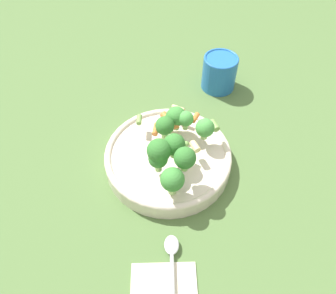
# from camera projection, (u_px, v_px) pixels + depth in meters

# --- Properties ---
(ground_plane) EXTENTS (3.00, 3.00, 0.00)m
(ground_plane) POSITION_uv_depth(u_px,v_px,m) (168.00, 164.00, 0.70)
(ground_plane) COLOR #4C6B38
(bowl) EXTENTS (0.26, 0.26, 0.04)m
(bowl) POSITION_uv_depth(u_px,v_px,m) (168.00, 157.00, 0.68)
(bowl) COLOR beige
(bowl) RESTS_ON ground_plane
(pasta_salad) EXTENTS (0.21, 0.16, 0.09)m
(pasta_salad) POSITION_uv_depth(u_px,v_px,m) (174.00, 142.00, 0.62)
(pasta_salad) COLOR #8CB766
(pasta_salad) RESTS_ON bowl
(cup) EXTENTS (0.09, 0.09, 0.09)m
(cup) POSITION_uv_depth(u_px,v_px,m) (219.00, 72.00, 0.82)
(cup) COLOR #2366B2
(cup) RESTS_ON ground_plane
(spoon) EXTENTS (0.19, 0.09, 0.01)m
(spoon) POSITION_uv_depth(u_px,v_px,m) (172.00, 271.00, 0.54)
(spoon) COLOR silver
(spoon) RESTS_ON napkin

